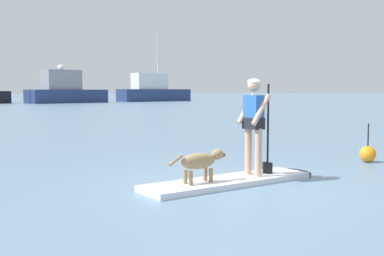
{
  "coord_description": "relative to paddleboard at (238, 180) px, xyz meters",
  "views": [
    {
      "loc": [
        -5.35,
        -5.86,
        1.6
      ],
      "look_at": [
        0.0,
        1.0,
        0.9
      ],
      "focal_mm": 44.17,
      "sensor_mm": 36.0,
      "label": 1
    }
  ],
  "objects": [
    {
      "name": "ground_plane",
      "position": [
        -0.23,
        0.01,
        -0.05
      ],
      "size": [
        400.0,
        400.0,
        0.0
      ],
      "primitive_type": "plane",
      "color": "slate"
    },
    {
      "name": "paddleboard",
      "position": [
        0.0,
        0.0,
        0.0
      ],
      "size": [
        3.48,
        0.95,
        0.1
      ],
      "color": "silver",
      "rests_on": "ground_plane"
    },
    {
      "name": "person_paddler",
      "position": [
        0.35,
        -0.02,
        1.03
      ],
      "size": [
        0.62,
        0.49,
        1.7
      ],
      "color": "tan",
      "rests_on": "paddleboard"
    },
    {
      "name": "dog",
      "position": [
        -0.8,
        0.04,
        0.4
      ],
      "size": [
        1.13,
        0.25,
        0.52
      ],
      "color": "#997A51",
      "rests_on": "paddleboard"
    },
    {
      "name": "moored_boat_outer",
      "position": [
        18.3,
        50.59,
        1.48
      ],
      "size": [
        10.4,
        4.19,
        4.74
      ],
      "color": "navy",
      "rests_on": "ground_plane"
    },
    {
      "name": "moored_boat_center",
      "position": [
        31.65,
        50.97,
        1.44
      ],
      "size": [
        11.57,
        3.47,
        10.01
      ],
      "color": "navy",
      "rests_on": "ground_plane"
    },
    {
      "name": "marker_buoy",
      "position": [
        3.91,
        -0.04,
        0.14
      ],
      "size": [
        0.36,
        0.36,
        0.86
      ],
      "color": "orange",
      "rests_on": "ground_plane"
    }
  ]
}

